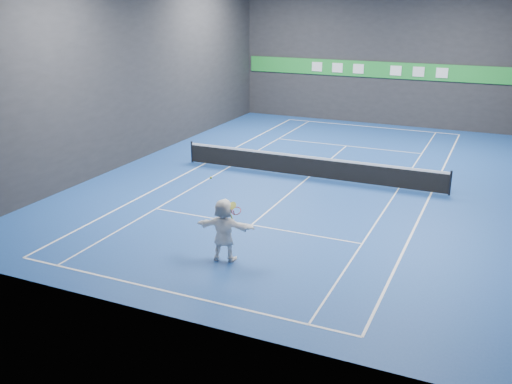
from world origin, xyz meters
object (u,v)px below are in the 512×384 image
at_px(tennis_racket, 235,211).
at_px(tennis_ball, 211,178).
at_px(player, 224,230).
at_px(tennis_net, 309,166).

bearing_deg(tennis_racket, tennis_ball, 179.72).
xyz_separation_m(player, tennis_net, (-0.43, 9.38, -0.48)).
xyz_separation_m(tennis_ball, tennis_racket, (0.82, -0.00, -0.96)).
bearing_deg(tennis_ball, tennis_net, 89.92).
bearing_deg(player, tennis_net, -96.87).
xyz_separation_m(tennis_ball, tennis_net, (0.01, 9.33, -2.10)).
distance_m(player, tennis_racket, 0.77).
xyz_separation_m(player, tennis_racket, (0.38, 0.05, 0.67)).
bearing_deg(tennis_racket, player, -172.77).
bearing_deg(tennis_racket, tennis_net, 94.94).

